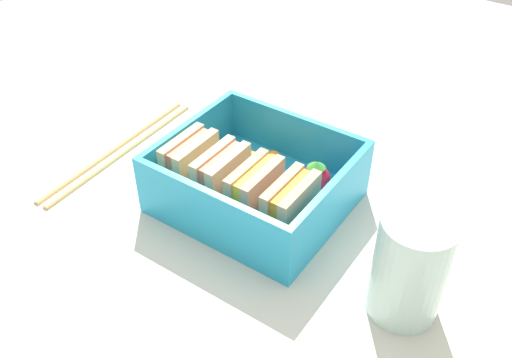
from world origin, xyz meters
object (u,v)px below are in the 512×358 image
Objects in this scene: carrot_stick_left at (271,170)px; chopstick_pair at (119,148)px; sandwich_center_left at (255,193)px; sandwich_center_right at (190,164)px; strawberry_far_left at (315,178)px; carrot_stick_far_left at (236,154)px; sandwich_center at (221,178)px; drinking_glass at (410,267)px; sandwich_left at (290,209)px.

chopstick_pair is at bearing 14.52° from carrot_stick_left.
sandwich_center_left reaches higher than chopstick_pair.
strawberry_far_left is at bearing -148.55° from sandwich_center_right.
carrot_stick_far_left is at bearing -2.37° from carrot_stick_left.
strawberry_far_left is 0.16× the size of chopstick_pair.
sandwich_center_left is 1.00× the size of sandwich_center.
sandwich_center_right reaches higher than carrot_stick_far_left.
sandwich_center is (3.46, 0.00, 0.00)cm from sandwich_center_left.
strawberry_far_left is 13.38cm from drinking_glass.
sandwich_center_right is at bearing 0.00° from sandwich_center_left.
sandwich_center_left is at bearing 66.16° from strawberry_far_left.
strawberry_far_left is (-6.02, -5.79, -1.10)cm from sandwich_center.
sandwich_center is 1.63× the size of strawberry_far_left.
strawberry_far_left is at bearing -167.61° from chopstick_pair.
sandwich_center_left is at bearing 0.00° from sandwich_left.
sandwich_center_left is at bearing 180.00° from sandwich_center.
sandwich_center_left is 18.10cm from chopstick_pair.
sandwich_center_left reaches higher than carrot_stick_far_left.
sandwich_center_left is at bearing 137.05° from carrot_stick_far_left.
sandwich_center_left and sandwich_center have the same top height.
carrot_stick_far_left is at bearing -99.25° from sandwich_center_right.
chopstick_pair is at bearing -7.05° from sandwich_center_right.
sandwich_left is 5.96cm from strawberry_far_left.
sandwich_left is at bearing 180.00° from sandwich_center.
sandwich_left and sandwich_center have the same top height.
sandwich_left is 3.46cm from sandwich_center_left.
chopstick_pair is (15.76, 4.08, -1.55)cm from carrot_stick_left.
sandwich_center is at bearing 0.00° from sandwich_center_left.
sandwich_left is 1.20× the size of carrot_stick_far_left.
sandwich_center reaches higher than carrot_stick_left.
drinking_glass is at bearing 175.95° from sandwich_center_left.
sandwich_center_right is at bearing 80.75° from carrot_stick_far_left.
drinking_glass reaches higher than sandwich_center_right.
carrot_stick_left is (4.52, 0.37, -0.78)cm from strawberry_far_left.
drinking_glass is at bearing 149.29° from strawberry_far_left.
sandwich_center and sandwich_center_right have the same top height.
sandwich_center is at bearing 114.50° from carrot_stick_far_left.
carrot_stick_far_left reaches higher than chopstick_pair.
sandwich_center_right is 7.58cm from carrot_stick_left.
sandwich_left reaches higher than carrot_stick_far_left.
sandwich_center_left is 6.43cm from strawberry_far_left.
drinking_glass is at bearing 161.78° from carrot_stick_far_left.
sandwich_center_left is 0.62× the size of drinking_glass.
sandwich_center_right is at bearing 31.45° from strawberry_far_left.
sandwich_left and sandwich_center_right have the same top height.
sandwich_center_left and sandwich_center_right have the same top height.
strawberry_far_left is (-9.47, -5.79, -1.10)cm from sandwich_center_right.
sandwich_center_left is (3.46, 0.00, 0.00)cm from sandwich_left.
sandwich_center_right is at bearing 0.00° from sandwich_center.
chopstick_pair is (17.72, -1.34, -3.44)cm from sandwich_center_left.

